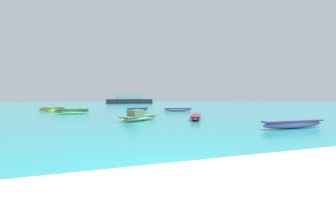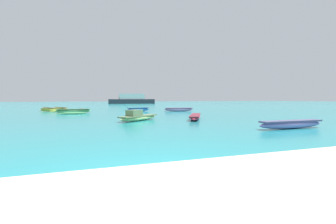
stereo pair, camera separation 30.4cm
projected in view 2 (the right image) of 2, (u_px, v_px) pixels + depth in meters
ground_plane at (167, 186)px, 3.82m from camera, size 240.00×240.00×0.00m
moored_boat_0 at (138, 109)px, 26.07m from camera, size 2.87×1.49×0.46m
moored_boat_1 at (195, 117)px, 16.32m from camera, size 2.52×3.87×0.33m
moored_boat_2 at (138, 117)px, 15.25m from camera, size 3.26×2.90×0.75m
moored_boat_3 at (179, 109)px, 26.58m from camera, size 3.57×1.33×0.42m
moored_boat_4 at (73, 111)px, 23.26m from camera, size 3.52×4.07×0.49m
moored_boat_5 at (291, 124)px, 11.20m from camera, size 3.86×0.55×0.41m
moored_boat_6 at (55, 109)px, 26.80m from camera, size 3.91×4.92×0.47m
distant_ferry at (132, 100)px, 67.41m from camera, size 13.51×2.97×2.97m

